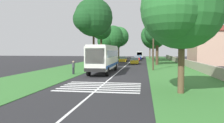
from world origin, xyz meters
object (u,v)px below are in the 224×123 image
coach_bus (104,57)px  trailing_car_2 (137,58)px  trailing_car_1 (123,59)px  roadside_tree_right_4 (153,36)px  roadside_tree_right_1 (157,33)px  roadside_tree_right_3 (150,39)px  roadside_tree_right_2 (153,38)px  roadside_tree_left_2 (101,30)px  roadside_building (214,46)px  trailing_car_0 (135,61)px  roadside_tree_left_0 (110,40)px  utility_pole (153,44)px  trailing_car_3 (139,57)px  trailing_minibus_0 (140,54)px  roadside_tree_left_4 (93,18)px  pedestrian (73,67)px  roadside_tree_left_1 (113,36)px  roadside_tree_left_3 (118,37)px  roadside_tree_right_0 (180,11)px

coach_bus → trailing_car_2: (33.64, -3.33, -1.48)m
trailing_car_1 → roadside_tree_right_4: size_ratio=0.39×
roadside_tree_right_1 → roadside_tree_right_3: 32.08m
coach_bus → trailing_car_2: 33.84m
roadside_tree_right_2 → trailing_car_1: bearing=114.4°
roadside_tree_left_2 → roadside_building: 24.60m
trailing_car_0 → roadside_tree_left_0: 12.28m
roadside_building → utility_pole: bearing=139.3°
trailing_car_2 → trailing_car_3: (7.52, -0.31, 0.00)m
trailing_car_2 → utility_pole: 29.68m
trailing_minibus_0 → roadside_tree_left_4: 41.72m
trailing_car_1 → pedestrian: bearing=172.8°
roadside_tree_left_4 → roadside_building: size_ratio=1.16×
trailing_car_1 → pedestrian: 28.65m
trailing_car_0 → roadside_tree_left_1: (19.95, 7.94, 6.93)m
roadside_tree_left_4 → trailing_car_3: bearing=-12.3°
roadside_tree_left_1 → utility_pole: roadside_tree_left_1 is taller
roadside_tree_right_1 → trailing_car_0: bearing=62.2°
trailing_car_2 → roadside_tree_right_4: bearing=-44.5°
trailing_car_3 → roadside_tree_left_2: (-23.01, 7.83, 6.85)m
roadside_tree_left_1 → roadside_building: 31.47m
roadside_tree_left_4 → utility_pole: (-3.83, -10.37, -4.62)m
trailing_car_2 → roadside_tree_left_3: (12.65, 7.03, 6.82)m
roadside_tree_left_3 → roadside_tree_right_2: 20.54m
trailing_car_1 → roadside_tree_right_1: 13.41m
coach_bus → roadside_building: roadside_building is taller
roadside_tree_left_1 → roadside_tree_right_4: roadside_tree_right_4 is taller
roadside_tree_left_0 → roadside_tree_left_4: bearing=-179.8°
trailing_car_0 → roadside_tree_left_3: roadside_tree_left_3 is taller
trailing_car_2 → roadside_tree_right_0: size_ratio=0.48×
roadside_tree_left_2 → roadside_tree_right_4: (20.11, -12.05, -0.29)m
trailing_car_0 → roadside_tree_left_1: 22.56m
trailing_car_1 → trailing_car_2: size_ratio=1.00×
roadside_tree_right_0 → roadside_tree_right_1: bearing=0.0°
trailing_car_2 → roadside_tree_right_3: size_ratio=0.43×
trailing_car_1 → trailing_car_2: same height
trailing_car_1 → pedestrian: pedestrian is taller
roadside_tree_right_2 → trailing_car_2: bearing=44.3°
coach_bus → roadside_tree_right_3: size_ratio=1.11×
roadside_tree_left_0 → trailing_car_1: bearing=-117.9°
roadside_tree_right_3 → roadside_building: 31.72m
roadside_tree_left_3 → roadside_building: (-26.45, -23.81, -3.52)m
trailing_car_2 → utility_pole: bearing=-173.2°
trailing_car_2 → roadside_tree_right_1: size_ratio=0.46×
trailing_minibus_0 → roadside_tree_left_4: roadside_tree_left_4 is taller
roadside_tree_right_2 → pedestrian: size_ratio=5.68×
coach_bus → roadside_tree_left_2: bearing=13.0°
pedestrian → roadside_tree_left_0: bearing=0.3°
trailing_car_1 → roadside_tree_right_0: size_ratio=0.48×
roadside_tree_right_0 → roadside_tree_right_2: (42.09, 0.29, 0.41)m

